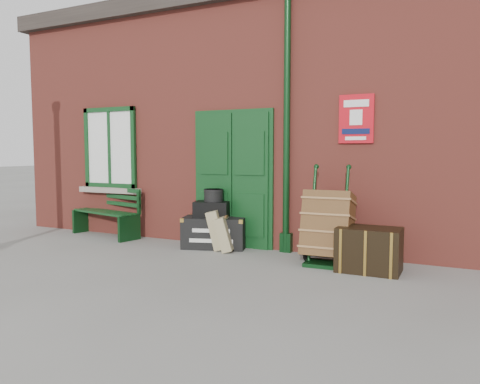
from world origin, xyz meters
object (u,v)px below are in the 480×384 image
Objects in this scene: houdini_trunk at (215,232)px; dark_trunk at (369,250)px; bench at (108,211)px; porter_trolley at (328,226)px.

houdini_trunk is 1.25× the size of dark_trunk.
dark_trunk is (4.91, -0.53, -0.18)m from bench.
bench is at bearing 173.06° from porter_trolley.
houdini_trunk is at bearing 169.87° from porter_trolley.
dark_trunk is at bearing -20.00° from porter_trolley.
porter_trolley is at bearing -24.78° from houdini_trunk.
dark_trunk is (0.61, -0.19, -0.24)m from porter_trolley.
houdini_trunk is 0.74× the size of porter_trolley.
bench is at bearing 161.14° from houdini_trunk.
bench is 2.34m from houdini_trunk.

